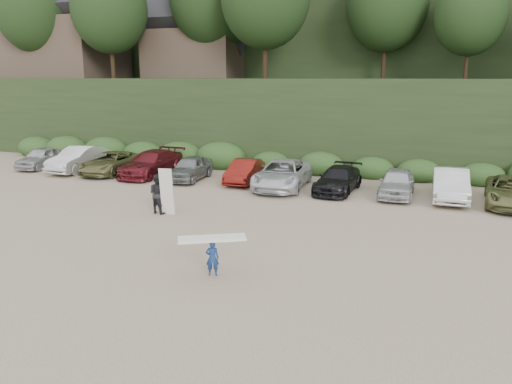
% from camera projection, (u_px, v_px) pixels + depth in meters
% --- Properties ---
extents(ground, '(120.00, 120.00, 0.00)m').
position_uv_depth(ground, '(204.00, 239.00, 19.38)').
color(ground, tan).
rests_on(ground, ground).
extents(hillside_backdrop, '(90.00, 41.50, 28.00)m').
position_uv_depth(hillside_backdrop, '(356.00, 24.00, 49.82)').
color(hillside_backdrop, black).
rests_on(hillside_backdrop, ground).
extents(parked_cars, '(36.81, 6.23, 1.65)m').
position_uv_depth(parked_cars, '(284.00, 174.00, 28.29)').
color(parked_cars, '#AFAFB4').
rests_on(parked_cars, ground).
extents(child_surfer, '(2.13, 1.55, 1.27)m').
position_uv_depth(child_surfer, '(212.00, 249.00, 15.64)').
color(child_surfer, navy).
rests_on(child_surfer, ground).
extents(adult_surfer, '(1.37, 0.88, 2.16)m').
position_uv_depth(adult_surfer, '(159.00, 194.00, 22.81)').
color(adult_surfer, black).
rests_on(adult_surfer, ground).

